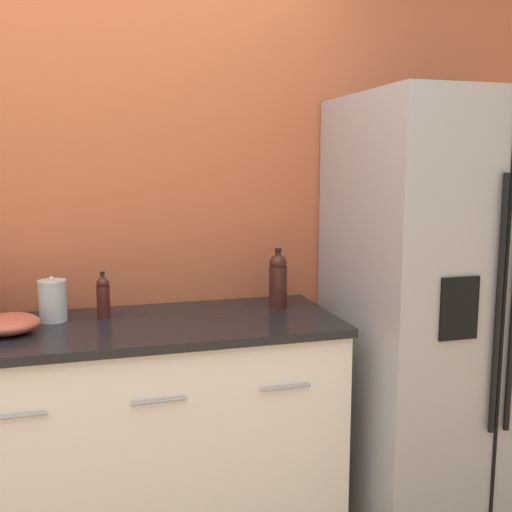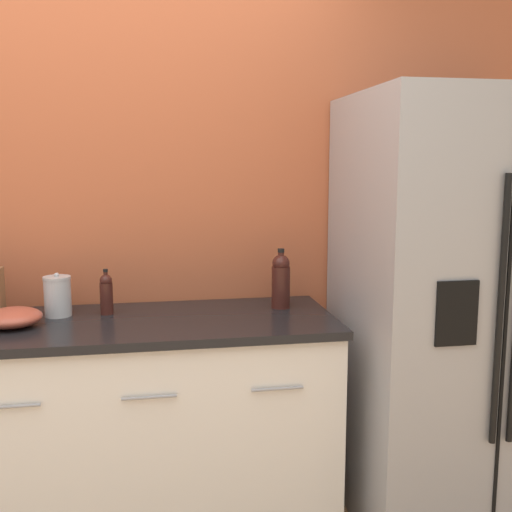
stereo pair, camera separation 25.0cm
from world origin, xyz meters
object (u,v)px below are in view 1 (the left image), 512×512
at_px(oil_bottle, 103,297).
at_px(steel_canister, 53,301).
at_px(refrigerator, 443,305).
at_px(wine_bottle, 278,280).
at_px(mixing_bowl, 9,324).

height_order(oil_bottle, steel_canister, oil_bottle).
bearing_deg(refrigerator, oil_bottle, 172.12).
bearing_deg(steel_canister, wine_bottle, -1.46).
relative_size(wine_bottle, oil_bottle, 1.37).
bearing_deg(oil_bottle, steel_canister, 178.47).
distance_m(refrigerator, steel_canister, 1.68).
xyz_separation_m(refrigerator, wine_bottle, (-0.72, 0.18, 0.12)).
distance_m(refrigerator, oil_bottle, 1.49).
xyz_separation_m(refrigerator, steel_canister, (-1.67, 0.21, 0.08)).
bearing_deg(steel_canister, mixing_bowl, -135.89).
bearing_deg(wine_bottle, refrigerator, -14.40).
bearing_deg(mixing_bowl, steel_canister, 44.11).
relative_size(refrigerator, mixing_bowl, 8.07).
relative_size(oil_bottle, mixing_bowl, 0.86).
xyz_separation_m(wine_bottle, steel_canister, (-0.95, 0.02, -0.04)).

